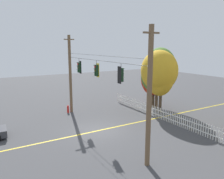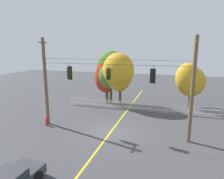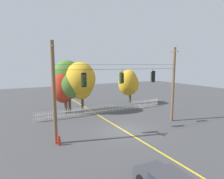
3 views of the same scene
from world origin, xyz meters
TOP-DOWN VIEW (x-y plane):
  - ground at (0.00, 0.00)m, footprint 80.00×80.00m
  - lane_centerline_stripe at (0.00, 0.00)m, footprint 0.16×36.00m
  - signal_support_span at (0.00, -0.00)m, footprint 13.14×1.10m
  - traffic_signal_eastbound_side at (-3.89, 0.01)m, footprint 0.43×0.38m
  - traffic_signal_westbound_side at (-0.22, 0.01)m, footprint 0.43×0.38m
  - traffic_signal_southbound_primary at (3.46, -0.01)m, footprint 0.43×0.38m
  - white_picket_fence at (1.35, 6.68)m, footprint 17.79×0.06m
  - autumn_maple_near_fence at (-3.44, 9.05)m, footprint 3.32×2.95m
  - autumn_maple_mid at (-2.82, 9.10)m, footprint 3.96×4.06m
  - autumn_oak_far_east at (-1.55, 8.09)m, footprint 3.92×3.85m
  - autumn_maple_far_west at (6.92, 9.74)m, footprint 3.54×3.42m
  - fire_hydrant at (-6.29, -0.44)m, footprint 0.38×0.22m

SIDE VIEW (x-z plane):
  - ground at x=0.00m, z-range 0.00..0.00m
  - lane_centerline_stripe at x=0.00m, z-range 0.00..0.01m
  - fire_hydrant at x=-6.29m, z-range -0.01..0.83m
  - white_picket_fence at x=1.35m, z-range 0.00..1.12m
  - autumn_maple_far_west at x=6.92m, z-range 0.64..6.21m
  - autumn_maple_near_fence at x=-3.44m, z-range 0.70..6.60m
  - signal_support_span at x=0.00m, z-range 0.07..8.28m
  - autumn_maple_mid at x=-2.82m, z-range 0.80..7.74m
  - autumn_oak_far_east at x=-1.55m, z-range 0.95..7.66m
  - traffic_signal_eastbound_side at x=-3.89m, z-range 4.34..5.82m
  - traffic_signal_westbound_side at x=-0.22m, z-range 4.43..5.82m
  - traffic_signal_southbound_primary at x=3.46m, z-range 4.47..5.84m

